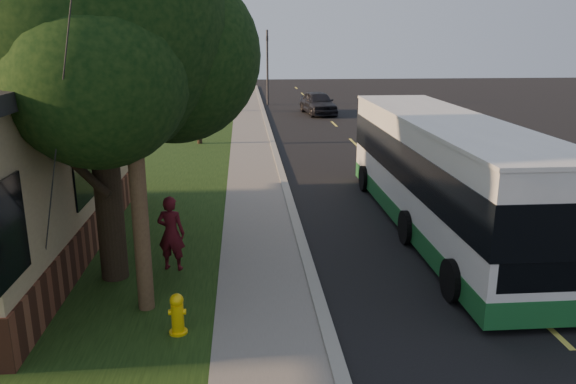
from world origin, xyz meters
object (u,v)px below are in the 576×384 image
object	(u,v)px
fire_hydrant	(177,314)
leafy_tree	(97,30)
utility_pole	(128,62)
dumpster	(5,215)
distant_car	(318,103)
traffic_signal	(267,62)
bare_tree_far	(219,83)
transit_bus	(443,172)
bare_tree_near	(198,100)
skateboarder	(171,233)

from	to	relation	value
fire_hydrant	leafy_tree	world-z (taller)	leafy_tree
utility_pole	dumpster	distance (m)	7.02
utility_pole	distant_car	xyz separation A→B (m)	(6.91, 27.41, -3.87)
traffic_signal	distant_car	bearing A→B (deg)	-60.96
leafy_tree	bare_tree_far	xyz separation A→B (m)	(1.17, 27.35, -3.16)
leafy_tree	transit_bus	xyz separation A→B (m)	(7.99, 2.42, -3.55)
leafy_tree	utility_pole	bearing A→B (deg)	-62.40
utility_pole	transit_bus	distance (m)	8.74
utility_pole	bare_tree_near	xyz separation A→B (m)	(-0.19, 17.01, -2.48)
fire_hydrant	traffic_signal	distance (m)	34.25
fire_hydrant	skateboarder	world-z (taller)	skateboarder
utility_pole	traffic_signal	size ratio (longest dim) A/B	1.65
traffic_signal	dumpster	world-z (taller)	traffic_signal
transit_bus	skateboarder	distance (m)	7.23
bare_tree_near	distant_car	world-z (taller)	bare_tree_near
fire_hydrant	traffic_signal	xyz separation A→B (m)	(3.10, 34.00, 2.73)
fire_hydrant	bare_tree_far	distance (m)	30.04
bare_tree_far	dumpster	xyz separation A→B (m)	(-4.43, -24.90, -1.30)
transit_bus	bare_tree_far	bearing A→B (deg)	105.29
leafy_tree	dumpster	xyz separation A→B (m)	(-3.26, 2.45, -4.46)
traffic_signal	distant_car	world-z (taller)	traffic_signal
bare_tree_far	dumpster	world-z (taller)	bare_tree_far
bare_tree_near	bare_tree_far	xyz separation A→B (m)	(0.50, 12.00, -0.15)
transit_bus	fire_hydrant	bearing A→B (deg)	-141.72
fire_hydrant	utility_pole	world-z (taller)	utility_pole
distant_car	utility_pole	bearing A→B (deg)	-110.96
traffic_signal	utility_pole	bearing A→B (deg)	-96.58
leafy_tree	traffic_signal	world-z (taller)	leafy_tree
dumpster	bare_tree_far	bearing A→B (deg)	79.92
utility_pole	distant_car	size ratio (longest dim) A/B	2.03
utility_pole	bare_tree_far	xyz separation A→B (m)	(0.31, 29.01, -2.63)
bare_tree_near	distant_car	distance (m)	12.68
transit_bus	skateboarder	xyz separation A→B (m)	(-6.83, -2.23, -0.71)
dumpster	skateboarder	bearing A→B (deg)	-27.20
utility_pole	dumpster	xyz separation A→B (m)	(-4.12, 4.10, -3.93)
utility_pole	distant_car	world-z (taller)	utility_pole
bare_tree_near	traffic_signal	xyz separation A→B (m)	(4.00, 16.00, 1.01)
leafy_tree	skateboarder	world-z (taller)	leafy_tree
bare_tree_far	traffic_signal	xyz separation A→B (m)	(3.50, 4.00, 1.16)
fire_hydrant	traffic_signal	bearing A→B (deg)	84.79
bare_tree_far	skateboarder	xyz separation A→B (m)	(-0.02, -27.17, -1.09)
utility_pole	bare_tree_near	distance (m)	17.19
bare_tree_far	traffic_signal	size ratio (longest dim) A/B	0.73
bare_tree_near	dumpster	distance (m)	13.56
utility_pole	skateboarder	bearing A→B (deg)	81.06
traffic_signal	skateboarder	bearing A→B (deg)	-96.44
bare_tree_far	dumpster	distance (m)	25.33
bare_tree_far	traffic_signal	bearing A→B (deg)	48.81
bare_tree_near	traffic_signal	size ratio (longest dim) A/B	0.78
transit_bus	leafy_tree	bearing A→B (deg)	-163.17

